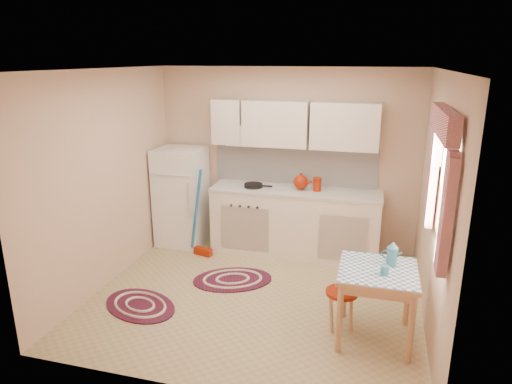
# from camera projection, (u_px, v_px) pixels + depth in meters

# --- Properties ---
(room_shell) EXTENTS (3.64, 3.60, 2.52)m
(room_shell) POSITION_uv_depth(u_px,v_px,m) (275.00, 155.00, 4.93)
(room_shell) COLOR tan
(room_shell) RESTS_ON ground
(fridge) EXTENTS (0.65, 0.60, 1.40)m
(fridge) POSITION_uv_depth(u_px,v_px,m) (182.00, 197.00, 6.52)
(fridge) COLOR white
(fridge) RESTS_ON ground
(broom) EXTENTS (0.30, 0.19, 1.20)m
(broom) POSITION_uv_depth(u_px,v_px,m) (202.00, 214.00, 6.11)
(broom) COLOR #1D6FB5
(broom) RESTS_ON ground
(base_cabinets) EXTENTS (2.25, 0.60, 0.88)m
(base_cabinets) POSITION_uv_depth(u_px,v_px,m) (295.00, 223.00, 6.23)
(base_cabinets) COLOR white
(base_cabinets) RESTS_ON ground
(countertop) EXTENTS (2.27, 0.62, 0.04)m
(countertop) POSITION_uv_depth(u_px,v_px,m) (296.00, 191.00, 6.10)
(countertop) COLOR beige
(countertop) RESTS_ON base_cabinets
(frying_pan) EXTENTS (0.25, 0.25, 0.05)m
(frying_pan) POSITION_uv_depth(u_px,v_px,m) (253.00, 185.00, 6.18)
(frying_pan) COLOR black
(frying_pan) RESTS_ON countertop
(red_kettle) EXTENTS (0.26, 0.24, 0.21)m
(red_kettle) POSITION_uv_depth(u_px,v_px,m) (301.00, 182.00, 6.05)
(red_kettle) COLOR #911C05
(red_kettle) RESTS_ON countertop
(red_canister) EXTENTS (0.13, 0.13, 0.16)m
(red_canister) POSITION_uv_depth(u_px,v_px,m) (317.00, 185.00, 6.00)
(red_canister) COLOR #911C05
(red_canister) RESTS_ON countertop
(table) EXTENTS (0.72, 0.72, 0.72)m
(table) POSITION_uv_depth(u_px,v_px,m) (375.00, 305.00, 4.33)
(table) COLOR tan
(table) RESTS_ON ground
(stool) EXTENTS (0.36, 0.36, 0.42)m
(stool) POSITION_uv_depth(u_px,v_px,m) (341.00, 310.00, 4.52)
(stool) COLOR #911C05
(stool) RESTS_ON ground
(coffee_pot) EXTENTS (0.15, 0.14, 0.25)m
(coffee_pot) POSITION_uv_depth(u_px,v_px,m) (392.00, 254.00, 4.27)
(coffee_pot) COLOR teal
(coffee_pot) RESTS_ON table
(mug) EXTENTS (0.08, 0.08, 0.10)m
(mug) POSITION_uv_depth(u_px,v_px,m) (385.00, 271.00, 4.11)
(mug) COLOR teal
(mug) RESTS_ON table
(rug_center) EXTENTS (1.14, 0.97, 0.02)m
(rug_center) POSITION_uv_depth(u_px,v_px,m) (233.00, 280.00, 5.57)
(rug_center) COLOR maroon
(rug_center) RESTS_ON ground
(rug_left) EXTENTS (1.07, 0.92, 0.02)m
(rug_left) POSITION_uv_depth(u_px,v_px,m) (140.00, 305.00, 4.99)
(rug_left) COLOR maroon
(rug_left) RESTS_ON ground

